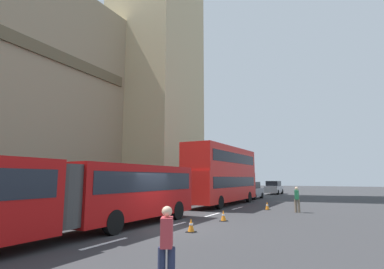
% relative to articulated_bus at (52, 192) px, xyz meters
% --- Properties ---
extents(ground_plane, '(160.00, 160.00, 0.00)m').
position_rel_articulated_bus_xyz_m(ground_plane, '(4.53, -1.99, -1.75)').
color(ground_plane, '#333335').
extents(lane_centre_marking, '(29.80, 0.16, 0.01)m').
position_rel_articulated_bus_xyz_m(lane_centre_marking, '(0.75, -1.99, -1.74)').
color(lane_centre_marking, silver).
rests_on(lane_centre_marking, ground_plane).
extents(articulated_bus, '(17.09, 2.54, 2.90)m').
position_rel_articulated_bus_xyz_m(articulated_bus, '(0.00, 0.00, 0.00)').
color(articulated_bus, '#B20F0F').
rests_on(articulated_bus, ground_plane).
extents(double_decker_bus, '(10.99, 2.54, 4.90)m').
position_rel_articulated_bus_xyz_m(double_decker_bus, '(16.69, 0.00, 0.96)').
color(double_decker_bus, red).
rests_on(double_decker_bus, ground_plane).
extents(sedan_lead, '(4.40, 1.86, 1.85)m').
position_rel_articulated_bus_xyz_m(sedan_lead, '(24.93, 0.11, -0.83)').
color(sedan_lead, gray).
rests_on(sedan_lead, ground_plane).
extents(sedan_trailing, '(4.40, 1.86, 1.85)m').
position_rel_articulated_bus_xyz_m(sedan_trailing, '(36.12, 0.07, -0.83)').
color(sedan_trailing, '#B7B7BC').
rests_on(sedan_trailing, ground_plane).
extents(traffic_cone_west, '(0.36, 0.36, 0.58)m').
position_rel_articulated_bus_xyz_m(traffic_cone_west, '(4.09, -3.62, -1.46)').
color(traffic_cone_west, black).
rests_on(traffic_cone_west, ground_plane).
extents(traffic_cone_middle, '(0.36, 0.36, 0.58)m').
position_rel_articulated_bus_xyz_m(traffic_cone_middle, '(7.74, -3.62, -1.46)').
color(traffic_cone_middle, black).
rests_on(traffic_cone_middle, ground_plane).
extents(traffic_cone_east, '(0.36, 0.36, 0.58)m').
position_rel_articulated_bus_xyz_m(traffic_cone_east, '(14.49, -4.28, -1.46)').
color(traffic_cone_east, black).
rests_on(traffic_cone_east, ground_plane).
extents(pedestrian_near_cones, '(0.47, 0.40, 1.69)m').
position_rel_articulated_bus_xyz_m(pedestrian_near_cones, '(-1.95, -6.30, -0.83)').
color(pedestrian_near_cones, '#262D4C').
rests_on(pedestrian_near_cones, ground_plane).
extents(pedestrian_by_kerb, '(0.41, 0.36, 1.69)m').
position_rel_articulated_bus_xyz_m(pedestrian_by_kerb, '(13.77, -6.48, -0.83)').
color(pedestrian_by_kerb, '#726651').
rests_on(pedestrian_by_kerb, ground_plane).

